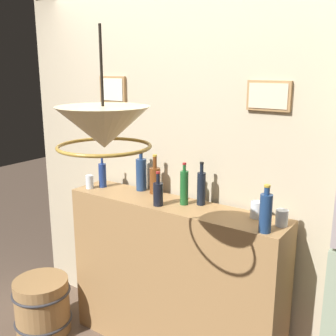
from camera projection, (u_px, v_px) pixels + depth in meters
The scene contains 14 objects.
panelled_rear_partition at pixel (192, 146), 2.78m from camera, with size 3.02×0.15×2.77m.
bar_shelf_unit at pixel (172, 280), 2.80m from camera, with size 1.56×0.33×1.12m, color #9E7547.
liquor_bottle_rye at pixel (103, 175), 3.01m from camera, with size 0.06×0.06×0.24m.
liquor_bottle_sherry at pixel (155, 179), 2.86m from camera, with size 0.08×0.08×0.28m.
liquor_bottle_bourbon at pixel (141, 174), 2.93m from camera, with size 0.08×0.08×0.28m.
liquor_bottle_vermouth at pixel (184, 187), 2.62m from camera, with size 0.05×0.05×0.28m.
liquor_bottle_amaro at pixel (266, 212), 2.18m from camera, with size 0.07×0.07×0.27m.
liquor_bottle_port at pixel (158, 193), 2.61m from camera, with size 0.06×0.06×0.23m.
liquor_bottle_vodka at pixel (201, 188), 2.62m from camera, with size 0.06×0.06×0.28m.
glass_tumbler_rocks at pixel (257, 210), 2.40m from camera, with size 0.07×0.07×0.10m.
glass_tumbler_highball at pixel (282, 218), 2.28m from camera, with size 0.07×0.07×0.09m.
glass_tumbler_shot at pixel (90, 182), 2.99m from camera, with size 0.06×0.06×0.10m.
pendant_lamp at pixel (104, 129), 1.73m from camera, with size 0.41×0.41×0.51m.
wooden_barrel at pixel (42, 305), 3.11m from camera, with size 0.44×0.44×0.43m.
Camera 1 is at (1.42, -1.24, 1.99)m, focal length 43.39 mm.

